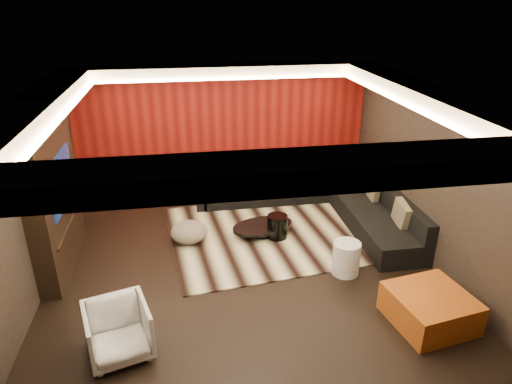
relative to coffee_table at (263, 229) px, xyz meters
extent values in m
cube|color=black|center=(-0.49, -1.01, -0.12)|extent=(6.00, 6.00, 0.02)
cube|color=silver|center=(-0.49, -1.01, 2.70)|extent=(6.00, 6.00, 0.02)
cube|color=black|center=(-0.49, 2.00, 1.29)|extent=(6.00, 0.02, 2.80)
cube|color=black|center=(-3.50, -1.01, 1.29)|extent=(0.02, 6.00, 2.80)
cube|color=black|center=(2.52, -1.01, 1.29)|extent=(0.02, 6.00, 2.80)
cube|color=#6B0C0A|center=(-0.49, 1.96, 1.29)|extent=(5.98, 0.05, 2.78)
cube|color=silver|center=(-0.49, 1.69, 2.58)|extent=(6.00, 0.60, 0.22)
cube|color=silver|center=(-0.49, -3.71, 2.58)|extent=(6.00, 0.60, 0.22)
cube|color=silver|center=(-3.19, -1.01, 2.58)|extent=(0.60, 4.80, 0.22)
cube|color=silver|center=(2.21, -1.01, 2.58)|extent=(0.60, 4.80, 0.22)
cube|color=#FFD899|center=(-0.49, 1.35, 2.49)|extent=(4.80, 0.08, 0.04)
cube|color=#FFD899|center=(-0.49, -3.37, 2.49)|extent=(4.80, 0.08, 0.04)
cube|color=#FFD899|center=(-2.85, -1.01, 2.49)|extent=(0.08, 4.80, 0.04)
cube|color=#FFD899|center=(1.87, -1.01, 2.49)|extent=(0.08, 4.80, 0.04)
cube|color=black|center=(-3.34, -0.41, 0.99)|extent=(0.30, 2.00, 2.20)
cube|color=black|center=(-3.18, -0.41, 1.34)|extent=(0.04, 1.30, 0.80)
cube|color=black|center=(-3.18, -0.41, 0.59)|extent=(0.04, 1.60, 0.04)
cube|color=beige|center=(0.35, 0.07, -0.10)|extent=(4.32, 3.44, 0.02)
cylinder|color=black|center=(0.00, 0.00, 0.00)|extent=(1.35, 1.35, 0.19)
cylinder|color=black|center=(0.24, -0.15, 0.12)|extent=(0.47, 0.47, 0.43)
ellipsoid|color=beige|center=(-1.33, -0.04, 0.08)|extent=(0.67, 0.67, 0.36)
cylinder|color=silver|center=(1.07, -1.41, 0.15)|extent=(0.48, 0.48, 0.53)
cube|color=#934413|center=(1.77, -2.71, 0.10)|extent=(1.12, 1.12, 0.43)
imported|color=silver|center=(-2.24, -2.65, 0.23)|extent=(0.90, 0.92, 0.68)
cube|color=black|center=(0.76, 1.54, 0.09)|extent=(3.50, 0.90, 0.40)
cube|color=black|center=(0.76, 1.89, 0.46)|extent=(3.50, 0.20, 0.35)
cube|color=black|center=(2.06, -0.21, 0.09)|extent=(0.90, 2.60, 0.40)
cube|color=black|center=(2.41, -0.21, 0.46)|extent=(0.20, 2.60, 0.35)
cube|color=black|center=(-1.04, 1.54, 0.19)|extent=(0.20, 0.90, 0.60)
cube|color=beige|center=(2.25, -0.76, 0.51)|extent=(0.12, 0.50, 0.50)
cube|color=beige|center=(2.21, 0.36, 0.51)|extent=(0.12, 0.50, 0.50)
cube|color=beige|center=(0.59, 1.72, 0.51)|extent=(0.42, 0.20, 0.44)
cube|color=beige|center=(-0.50, 1.67, 0.51)|extent=(0.42, 0.20, 0.44)
camera|label=1|loc=(-1.31, -7.19, 3.95)|focal=32.00mm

